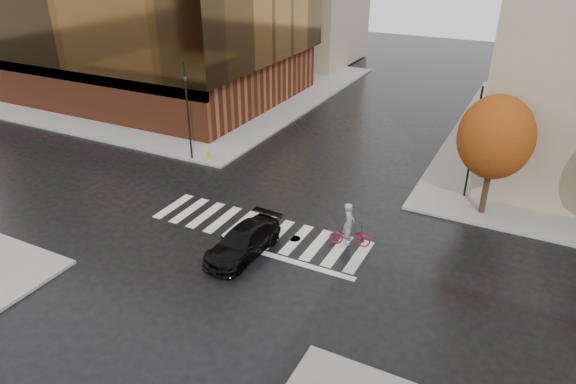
% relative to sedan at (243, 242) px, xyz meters
% --- Properties ---
extents(ground, '(120.00, 120.00, 0.00)m').
position_rel_sedan_xyz_m(ground, '(-0.50, 1.80, -0.68)').
color(ground, black).
rests_on(ground, ground).
extents(sidewalk_nw, '(30.00, 30.00, 0.15)m').
position_rel_sedan_xyz_m(sidewalk_nw, '(-21.50, 22.80, -0.60)').
color(sidewalk_nw, gray).
rests_on(sidewalk_nw, ground).
extents(crosswalk, '(12.00, 3.00, 0.01)m').
position_rel_sedan_xyz_m(crosswalk, '(-0.50, 2.30, -0.67)').
color(crosswalk, silver).
rests_on(crosswalk, ground).
extents(office_glass, '(27.00, 19.00, 16.00)m').
position_rel_sedan_xyz_m(office_glass, '(-22.50, 19.79, 7.60)').
color(office_glass, maroon).
rests_on(office_glass, sidewalk_nw).
extents(tree_ne_a, '(3.80, 3.80, 6.50)m').
position_rel_sedan_xyz_m(tree_ne_a, '(9.50, 9.20, 3.78)').
color(tree_ne_a, black).
rests_on(tree_ne_a, sidewalk_ne).
extents(sedan, '(2.23, 4.78, 1.35)m').
position_rel_sedan_xyz_m(sedan, '(0.00, 0.00, 0.00)').
color(sedan, black).
rests_on(sedan, ground).
extents(cyclist, '(2.12, 1.18, 2.29)m').
position_rel_sedan_xyz_m(cyclist, '(4.20, 3.03, 0.10)').
color(cyclist, maroon).
rests_on(cyclist, ground).
extents(traffic_light_nw, '(0.17, 0.14, 6.42)m').
position_rel_sedan_xyz_m(traffic_light_nw, '(-9.01, 8.10, 3.05)').
color(traffic_light_nw, black).
rests_on(traffic_light_nw, sidewalk_nw).
extents(traffic_light_ne, '(0.16, 0.18, 6.41)m').
position_rel_sedan_xyz_m(traffic_light_ne, '(8.31, 10.80, 3.04)').
color(traffic_light_ne, black).
rests_on(traffic_light_ne, sidewalk_ne).
extents(fire_hydrant, '(0.25, 0.25, 0.70)m').
position_rel_sedan_xyz_m(fire_hydrant, '(-7.88, 8.39, -0.14)').
color(fire_hydrant, '#C4AC0B').
rests_on(fire_hydrant, sidewalk_nw).
extents(manhole, '(0.63, 0.63, 0.01)m').
position_rel_sedan_xyz_m(manhole, '(1.57, 2.33, -0.67)').
color(manhole, '#442E18').
rests_on(manhole, ground).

